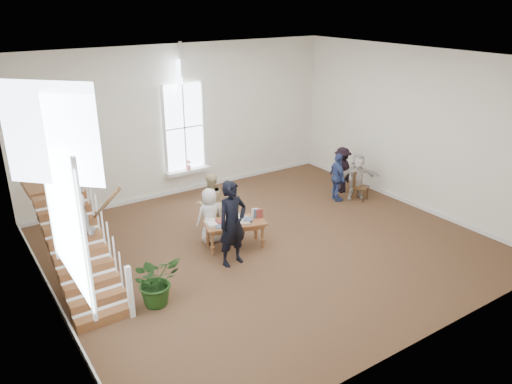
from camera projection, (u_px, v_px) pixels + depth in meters
ground at (268, 245)px, 12.34m from camera, size 10.00×10.00×0.00m
room_shell at (188, 179)px, 15.59m from camera, size 10.49×10.00×10.00m
staircase at (72, 215)px, 10.08m from camera, size 1.10×4.10×2.92m
library_table at (234, 225)px, 12.05m from camera, size 1.59×1.09×0.74m
police_officer at (232, 223)px, 11.17m from camera, size 0.78×0.55×2.01m
elderly_woman at (210, 216)px, 12.30m from camera, size 0.72×0.50×1.41m
person_yellow at (211, 203)px, 12.80m from camera, size 0.79×0.63×1.59m
woman_cluster_a at (337, 177)px, 14.79m from camera, size 0.59×0.93×1.47m
woman_cluster_b at (342, 170)px, 15.45m from camera, size 0.76×1.04×1.44m
woman_cluster_c at (357, 176)px, 14.96m from camera, size 1.35×0.96×1.40m
floor_plant at (156, 280)px, 9.84m from camera, size 1.03×0.92×1.06m
side_chair at (359, 184)px, 14.93m from camera, size 0.50×0.50×0.89m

